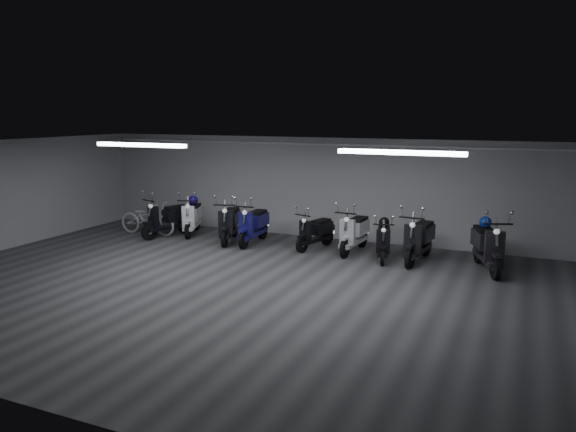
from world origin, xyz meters
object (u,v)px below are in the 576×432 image
at_px(helmet_1, 485,222).
at_px(scooter_8, 419,232).
at_px(helmet_0, 193,200).
at_px(scooter_2, 192,212).
at_px(scooter_5, 315,226).
at_px(scooter_7, 384,235).
at_px(scooter_3, 229,217).
at_px(scooter_9, 488,238).
at_px(scooter_1, 167,213).
at_px(scooter_6, 354,226).
at_px(scooter_4, 253,219).
at_px(helmet_2, 384,222).
at_px(bicycle, 147,215).

bearing_deg(helmet_1, scooter_8, -175.48).
bearing_deg(helmet_0, scooter_2, -68.92).
relative_size(scooter_5, scooter_7, 1.00).
distance_m(scooter_3, scooter_9, 6.64).
distance_m(scooter_1, scooter_6, 5.37).
distance_m(scooter_2, scooter_5, 3.87).
bearing_deg(scooter_8, scooter_2, -177.19).
relative_size(scooter_6, scooter_9, 0.92).
height_order(scooter_4, scooter_8, scooter_8).
height_order(scooter_3, helmet_2, scooter_3).
relative_size(scooter_6, helmet_2, 7.16).
relative_size(scooter_1, scooter_9, 0.93).
height_order(scooter_2, scooter_6, scooter_6).
bearing_deg(helmet_2, scooter_2, 176.96).
bearing_deg(scooter_8, helmet_2, -179.80).
relative_size(scooter_7, helmet_0, 5.78).
relative_size(scooter_2, scooter_5, 1.13).
bearing_deg(scooter_2, helmet_2, -24.13).
xyz_separation_m(scooter_1, scooter_3, (1.91, 0.16, 0.01)).
height_order(scooter_1, helmet_1, scooter_1).
height_order(scooter_2, scooter_4, scooter_4).
xyz_separation_m(scooter_4, scooter_9, (5.93, -0.21, 0.06)).
relative_size(scooter_2, helmet_1, 6.67).
bearing_deg(scooter_4, scooter_6, 0.97).
bearing_deg(bicycle, scooter_8, -90.41).
bearing_deg(scooter_3, bicycle, 166.18).
height_order(scooter_6, scooter_8, scooter_8).
distance_m(scooter_5, helmet_1, 4.16).
relative_size(scooter_4, helmet_2, 7.20).
distance_m(scooter_1, scooter_4, 2.62).
bearing_deg(scooter_7, scooter_4, 163.97).
distance_m(scooter_4, helmet_2, 3.54).
relative_size(scooter_2, scooter_3, 0.96).
xyz_separation_m(scooter_2, scooter_6, (4.90, -0.14, 0.02)).
relative_size(helmet_1, helmet_2, 1.05).
xyz_separation_m(scooter_5, scooter_9, (4.22, -0.35, 0.15)).
bearing_deg(scooter_1, bicycle, -160.35).
xyz_separation_m(scooter_7, bicycle, (-6.90, -0.03, -0.02)).
height_order(bicycle, helmet_0, bicycle).
bearing_deg(scooter_7, scooter_9, -13.57).
xyz_separation_m(scooter_9, bicycle, (-9.25, -0.00, -0.16)).
distance_m(scooter_3, helmet_0, 1.68).
height_order(scooter_8, helmet_2, scooter_8).
relative_size(scooter_1, helmet_0, 6.67).
bearing_deg(helmet_0, scooter_5, -6.06).
height_order(scooter_5, helmet_2, scooter_5).
xyz_separation_m(scooter_1, helmet_1, (8.46, 0.26, 0.37)).
distance_m(scooter_2, bicycle, 1.29).
height_order(scooter_7, helmet_0, scooter_7).
distance_m(scooter_3, scooter_5, 2.43).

